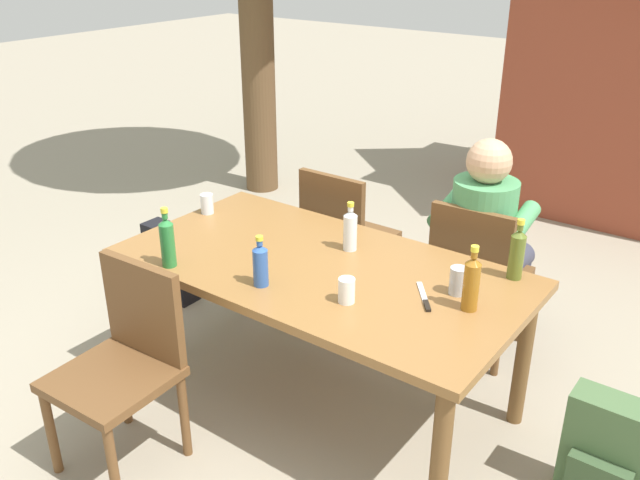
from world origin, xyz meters
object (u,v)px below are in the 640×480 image
at_px(bottle_clear, 350,229).
at_px(backpack_by_near_side, 170,264).
at_px(chair_far_right, 476,272).
at_px(bottle_blue, 260,264).
at_px(person_in_white_shirt, 487,235).
at_px(cup_glass, 207,204).
at_px(cup_white, 347,290).
at_px(table_knife, 424,298).
at_px(dining_table, 320,280).
at_px(chair_near_left, 126,357).
at_px(cup_steel, 458,281).
at_px(backpack_by_far_side, 607,456).
at_px(bottle_amber, 471,283).
at_px(bottle_green, 167,241).
at_px(chair_far_left, 343,233).
at_px(bottle_olive, 517,253).

xyz_separation_m(bottle_clear, backpack_by_near_side, (-1.34, 0.04, -0.60)).
distance_m(chair_far_right, bottle_blue, 1.23).
height_order(person_in_white_shirt, backpack_by_near_side, person_in_white_shirt).
height_order(chair_far_right, cup_glass, chair_far_right).
xyz_separation_m(cup_white, table_knife, (0.24, 0.20, -0.05)).
bearing_deg(person_in_white_shirt, dining_table, -114.79).
distance_m(dining_table, chair_near_left, 0.89).
relative_size(cup_steel, backpack_by_far_side, 0.25).
height_order(bottle_clear, table_knife, bottle_clear).
height_order(cup_white, table_knife, cup_white).
height_order(bottle_blue, table_knife, bottle_blue).
bearing_deg(bottle_amber, table_knife, -168.45).
xyz_separation_m(dining_table, bottle_green, (-0.53, -0.40, 0.20)).
relative_size(chair_far_left, bottle_amber, 3.19).
bearing_deg(chair_far_right, backpack_by_near_side, -163.24).
bearing_deg(person_in_white_shirt, bottle_blue, -112.65).
bearing_deg(backpack_by_far_side, table_knife, -170.63).
relative_size(bottle_green, backpack_by_near_side, 0.59).
height_order(chair_near_left, person_in_white_shirt, person_in_white_shirt).
relative_size(chair_far_left, person_in_white_shirt, 0.74).
xyz_separation_m(cup_white, backpack_by_far_side, (1.00, 0.33, -0.54)).
distance_m(bottle_amber, bottle_blue, 0.85).
relative_size(chair_near_left, bottle_amber, 3.19).
height_order(table_knife, backpack_by_far_side, table_knife).
distance_m(bottle_olive, backpack_by_far_side, 0.86).
distance_m(dining_table, backpack_by_near_side, 1.41).
xyz_separation_m(bottle_blue, cup_white, (0.37, 0.09, -0.04)).
xyz_separation_m(chair_near_left, backpack_by_far_side, (1.70, 0.90, -0.26)).
bearing_deg(cup_glass, table_knife, -5.63).
bearing_deg(bottle_blue, chair_far_left, 106.75).
relative_size(cup_white, backpack_by_far_side, 0.22).
xyz_separation_m(cup_steel, table_knife, (-0.08, -0.12, -0.05)).
relative_size(chair_near_left, person_in_white_shirt, 0.74).
relative_size(chair_far_right, bottle_green, 3.15).
relative_size(chair_far_right, backpack_by_near_side, 1.85).
height_order(cup_glass, backpack_by_near_side, cup_glass).
bearing_deg(bottle_olive, backpack_by_near_side, -176.15).
distance_m(bottle_green, backpack_by_near_side, 1.20).
xyz_separation_m(chair_near_left, table_knife, (0.94, 0.78, 0.24)).
xyz_separation_m(bottle_amber, bottle_blue, (-0.79, -0.33, -0.02)).
distance_m(bottle_olive, bottle_clear, 0.75).
bearing_deg(table_knife, bottle_clear, 157.46).
bearing_deg(bottle_clear, bottle_green, -131.77).
height_order(chair_far_left, bottle_olive, bottle_olive).
bearing_deg(person_in_white_shirt, cup_steel, -75.54).
xyz_separation_m(cup_steel, cup_white, (-0.32, -0.33, -0.01)).
bearing_deg(backpack_by_near_side, cup_glass, -13.71).
height_order(chair_far_right, backpack_by_far_side, chair_far_right).
bearing_deg(chair_far_right, chair_near_left, -118.00).
distance_m(cup_white, table_knife, 0.32).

